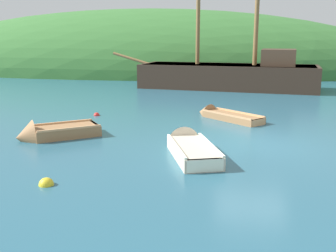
{
  "coord_description": "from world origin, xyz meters",
  "views": [
    {
      "loc": [
        -0.97,
        -13.65,
        3.62
      ],
      "look_at": [
        -3.13,
        0.87,
        0.31
      ],
      "focal_mm": 42.53,
      "sensor_mm": 36.0,
      "label": 1
    }
  ],
  "objects_px": {
    "rowboat_far": "(223,116)",
    "buoy_red": "(97,116)",
    "sailing_ship": "(230,79)",
    "rowboat_center": "(189,149)",
    "buoy_yellow": "(46,185)",
    "rowboat_outer_left": "(53,134)"
  },
  "relations": [
    {
      "from": "sailing_ship",
      "to": "buoy_red",
      "type": "distance_m",
      "value": 12.63
    },
    {
      "from": "rowboat_center",
      "to": "rowboat_far",
      "type": "height_order",
      "value": "rowboat_center"
    },
    {
      "from": "buoy_red",
      "to": "buoy_yellow",
      "type": "bearing_deg",
      "value": -79.57
    },
    {
      "from": "buoy_yellow",
      "to": "buoy_red",
      "type": "xyz_separation_m",
      "value": [
        -1.62,
        8.79,
        0.0
      ]
    },
    {
      "from": "rowboat_outer_left",
      "to": "buoy_red",
      "type": "relative_size",
      "value": 10.94
    },
    {
      "from": "sailing_ship",
      "to": "buoy_red",
      "type": "xyz_separation_m",
      "value": [
        -6.19,
        -11.0,
        -0.64
      ]
    },
    {
      "from": "rowboat_far",
      "to": "rowboat_outer_left",
      "type": "bearing_deg",
      "value": 79.05
    },
    {
      "from": "rowboat_far",
      "to": "buoy_red",
      "type": "bearing_deg",
      "value": 44.95
    },
    {
      "from": "rowboat_outer_left",
      "to": "buoy_yellow",
      "type": "height_order",
      "value": "rowboat_outer_left"
    },
    {
      "from": "rowboat_center",
      "to": "buoy_yellow",
      "type": "distance_m",
      "value": 4.63
    },
    {
      "from": "buoy_yellow",
      "to": "buoy_red",
      "type": "distance_m",
      "value": 8.94
    },
    {
      "from": "rowboat_center",
      "to": "rowboat_far",
      "type": "xyz_separation_m",
      "value": [
        1.0,
        5.72,
        -0.05
      ]
    },
    {
      "from": "buoy_yellow",
      "to": "rowboat_far",
      "type": "bearing_deg",
      "value": 64.66
    },
    {
      "from": "rowboat_center",
      "to": "sailing_ship",
      "type": "bearing_deg",
      "value": -22.88
    },
    {
      "from": "buoy_red",
      "to": "sailing_ship",
      "type": "bearing_deg",
      "value": 60.63
    },
    {
      "from": "rowboat_center",
      "to": "buoy_red",
      "type": "xyz_separation_m",
      "value": [
        -4.89,
        5.51,
        -0.14
      ]
    },
    {
      "from": "rowboat_center",
      "to": "buoy_yellow",
      "type": "height_order",
      "value": "rowboat_center"
    },
    {
      "from": "rowboat_far",
      "to": "buoy_yellow",
      "type": "xyz_separation_m",
      "value": [
        -4.26,
        -9.0,
        -0.08
      ]
    },
    {
      "from": "sailing_ship",
      "to": "rowboat_far",
      "type": "height_order",
      "value": "sailing_ship"
    },
    {
      "from": "rowboat_outer_left",
      "to": "buoy_yellow",
      "type": "bearing_deg",
      "value": 77.08
    },
    {
      "from": "rowboat_far",
      "to": "rowboat_center",
      "type": "bearing_deg",
      "value": 123.0
    },
    {
      "from": "rowboat_center",
      "to": "buoy_red",
      "type": "distance_m",
      "value": 7.36
    }
  ]
}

